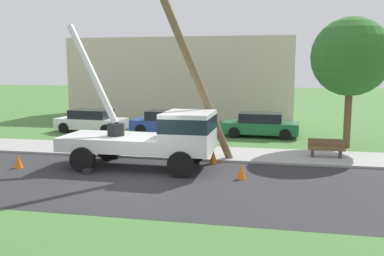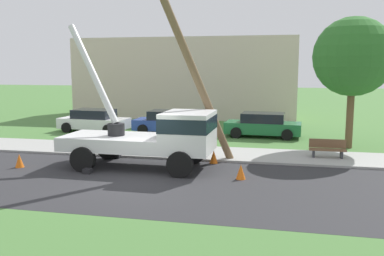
{
  "view_description": "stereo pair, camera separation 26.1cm",
  "coord_description": "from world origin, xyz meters",
  "px_view_note": "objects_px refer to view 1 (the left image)",
  "views": [
    {
      "loc": [
        4.86,
        -14.2,
        4.13
      ],
      "look_at": [
        1.5,
        2.47,
        1.65
      ],
      "focal_mm": 39.53,
      "sensor_mm": 36.0,
      "label": 1
    },
    {
      "loc": [
        5.12,
        -14.15,
        4.13
      ],
      "look_at": [
        1.5,
        2.47,
        1.65
      ],
      "focal_mm": 39.53,
      "sensor_mm": 36.0,
      "label": 2
    }
  ],
  "objects_px": {
    "parked_sedan_white": "(91,121)",
    "park_bench": "(326,149)",
    "traffic_cone_behind": "(18,161)",
    "parked_sedan_green": "(261,125)",
    "leaning_utility_pole": "(191,64)",
    "traffic_cone_ahead": "(241,172)",
    "traffic_cone_curbside": "(213,157)",
    "utility_truck": "(157,134)",
    "parked_sedan_blue": "(168,122)",
    "roadside_tree_near": "(351,57)"
  },
  "relations": [
    {
      "from": "traffic_cone_ahead",
      "to": "parked_sedan_blue",
      "type": "xyz_separation_m",
      "value": [
        -5.42,
        9.9,
        0.43
      ]
    },
    {
      "from": "parked_sedan_white",
      "to": "park_bench",
      "type": "height_order",
      "value": "parked_sedan_white"
    },
    {
      "from": "leaning_utility_pole",
      "to": "roadside_tree_near",
      "type": "relative_size",
      "value": 1.26
    },
    {
      "from": "parked_sedan_blue",
      "to": "park_bench",
      "type": "height_order",
      "value": "parked_sedan_blue"
    },
    {
      "from": "traffic_cone_curbside",
      "to": "parked_sedan_green",
      "type": "bearing_deg",
      "value": 77.09
    },
    {
      "from": "parked_sedan_blue",
      "to": "traffic_cone_ahead",
      "type": "bearing_deg",
      "value": -61.31
    },
    {
      "from": "traffic_cone_ahead",
      "to": "traffic_cone_behind",
      "type": "bearing_deg",
      "value": -179.45
    },
    {
      "from": "parked_sedan_white",
      "to": "parked_sedan_blue",
      "type": "height_order",
      "value": "same"
    },
    {
      "from": "park_bench",
      "to": "leaning_utility_pole",
      "type": "bearing_deg",
      "value": -158.23
    },
    {
      "from": "roadside_tree_near",
      "to": "park_bench",
      "type": "bearing_deg",
      "value": -113.39
    },
    {
      "from": "traffic_cone_behind",
      "to": "park_bench",
      "type": "distance_m",
      "value": 13.29
    },
    {
      "from": "utility_truck",
      "to": "parked_sedan_blue",
      "type": "distance_m",
      "value": 9.13
    },
    {
      "from": "traffic_cone_behind",
      "to": "park_bench",
      "type": "height_order",
      "value": "park_bench"
    },
    {
      "from": "leaning_utility_pole",
      "to": "parked_sedan_green",
      "type": "distance_m",
      "value": 9.05
    },
    {
      "from": "traffic_cone_ahead",
      "to": "roadside_tree_near",
      "type": "distance_m",
      "value": 9.71
    },
    {
      "from": "traffic_cone_curbside",
      "to": "parked_sedan_blue",
      "type": "xyz_separation_m",
      "value": [
        -4.02,
        7.54,
        0.43
      ]
    },
    {
      "from": "traffic_cone_behind",
      "to": "parked_sedan_green",
      "type": "relative_size",
      "value": 0.12
    },
    {
      "from": "parked_sedan_white",
      "to": "roadside_tree_near",
      "type": "xyz_separation_m",
      "value": [
        15.13,
        -2.34,
        3.89
      ]
    },
    {
      "from": "parked_sedan_blue",
      "to": "parked_sedan_green",
      "type": "relative_size",
      "value": 0.99
    },
    {
      "from": "parked_sedan_white",
      "to": "park_bench",
      "type": "relative_size",
      "value": 2.83
    },
    {
      "from": "traffic_cone_curbside",
      "to": "parked_sedan_green",
      "type": "height_order",
      "value": "parked_sedan_green"
    },
    {
      "from": "traffic_cone_behind",
      "to": "parked_sedan_blue",
      "type": "bearing_deg",
      "value": 69.64
    },
    {
      "from": "parked_sedan_blue",
      "to": "parked_sedan_white",
      "type": "bearing_deg",
      "value": -176.63
    },
    {
      "from": "parked_sedan_blue",
      "to": "parked_sedan_green",
      "type": "xyz_separation_m",
      "value": [
        5.73,
        -0.07,
        0.0
      ]
    },
    {
      "from": "traffic_cone_curbside",
      "to": "roadside_tree_near",
      "type": "distance_m",
      "value": 9.0
    },
    {
      "from": "park_bench",
      "to": "roadside_tree_near",
      "type": "bearing_deg",
      "value": 66.61
    },
    {
      "from": "utility_truck",
      "to": "park_bench",
      "type": "xyz_separation_m",
      "value": [
        6.95,
        3.21,
        -0.95
      ]
    },
    {
      "from": "parked_sedan_green",
      "to": "park_bench",
      "type": "height_order",
      "value": "parked_sedan_green"
    },
    {
      "from": "utility_truck",
      "to": "traffic_cone_curbside",
      "type": "bearing_deg",
      "value": 32.94
    },
    {
      "from": "utility_truck",
      "to": "park_bench",
      "type": "distance_m",
      "value": 7.71
    },
    {
      "from": "leaning_utility_pole",
      "to": "roadside_tree_near",
      "type": "height_order",
      "value": "leaning_utility_pole"
    },
    {
      "from": "traffic_cone_curbside",
      "to": "park_bench",
      "type": "height_order",
      "value": "park_bench"
    },
    {
      "from": "traffic_cone_ahead",
      "to": "leaning_utility_pole",
      "type": "bearing_deg",
      "value": 140.46
    },
    {
      "from": "traffic_cone_ahead",
      "to": "traffic_cone_curbside",
      "type": "bearing_deg",
      "value": 120.73
    },
    {
      "from": "utility_truck",
      "to": "parked_sedan_green",
      "type": "distance_m",
      "value": 9.64
    },
    {
      "from": "park_bench",
      "to": "traffic_cone_curbside",
      "type": "bearing_deg",
      "value": -159.14
    },
    {
      "from": "traffic_cone_behind",
      "to": "parked_sedan_green",
      "type": "bearing_deg",
      "value": 46.42
    },
    {
      "from": "roadside_tree_near",
      "to": "parked_sedan_blue",
      "type": "bearing_deg",
      "value": 165.54
    },
    {
      "from": "traffic_cone_behind",
      "to": "roadside_tree_near",
      "type": "xyz_separation_m",
      "value": [
        13.9,
        7.36,
        4.32
      ]
    },
    {
      "from": "traffic_cone_behind",
      "to": "parked_sedan_blue",
      "type": "relative_size",
      "value": 0.13
    },
    {
      "from": "utility_truck",
      "to": "leaning_utility_pole",
      "type": "relative_size",
      "value": 0.82
    },
    {
      "from": "leaning_utility_pole",
      "to": "traffic_cone_ahead",
      "type": "distance_m",
      "value": 4.95
    },
    {
      "from": "traffic_cone_behind",
      "to": "parked_sedan_blue",
      "type": "xyz_separation_m",
      "value": [
        3.71,
        9.99,
        0.43
      ]
    },
    {
      "from": "utility_truck",
      "to": "traffic_cone_behind",
      "type": "height_order",
      "value": "utility_truck"
    },
    {
      "from": "traffic_cone_behind",
      "to": "roadside_tree_near",
      "type": "relative_size",
      "value": 0.08
    },
    {
      "from": "utility_truck",
      "to": "leaning_utility_pole",
      "type": "distance_m",
      "value": 3.19
    },
    {
      "from": "traffic_cone_behind",
      "to": "roadside_tree_near",
      "type": "bearing_deg",
      "value": 27.9
    },
    {
      "from": "traffic_cone_curbside",
      "to": "parked_sedan_white",
      "type": "xyz_separation_m",
      "value": [
        -8.95,
        7.25,
        0.43
      ]
    },
    {
      "from": "parked_sedan_green",
      "to": "roadside_tree_near",
      "type": "relative_size",
      "value": 0.68
    },
    {
      "from": "leaning_utility_pole",
      "to": "roadside_tree_near",
      "type": "bearing_deg",
      "value": 37.13
    }
  ]
}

